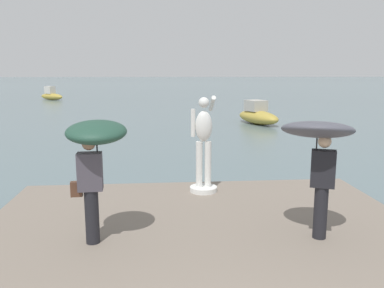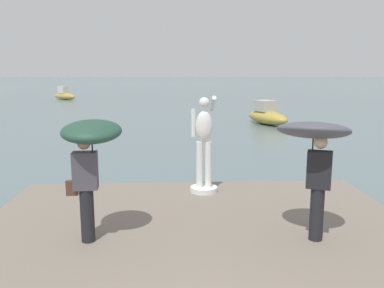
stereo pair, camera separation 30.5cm
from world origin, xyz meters
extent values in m
plane|color=slate|center=(0.00, 40.00, 0.00)|extent=(400.00, 400.00, 0.00)
cylinder|color=white|center=(0.28, 6.73, 0.46)|extent=(0.62, 0.62, 0.11)
cylinder|color=white|center=(0.18, 6.73, 1.04)|extent=(0.15, 0.15, 1.06)
cylinder|color=white|center=(0.38, 6.73, 1.04)|extent=(0.15, 0.15, 1.06)
ellipsoid|color=white|center=(0.28, 6.73, 1.92)|extent=(0.38, 0.26, 0.69)
sphere|color=white|center=(0.28, 6.73, 2.44)|extent=(0.24, 0.24, 0.24)
cylinder|color=white|center=(0.04, 6.73, 1.99)|extent=(0.10, 0.10, 0.62)
cylinder|color=white|center=(0.50, 7.00, 2.40)|extent=(0.10, 0.59, 0.40)
cylinder|color=black|center=(-1.81, 4.11, 0.84)|extent=(0.22, 0.22, 0.88)
cube|color=#47424C|center=(-1.81, 4.11, 1.58)|extent=(0.39, 0.26, 0.60)
sphere|color=#A87A5B|center=(-1.81, 4.11, 2.02)|extent=(0.21, 0.21, 0.21)
cylinder|color=#262626|center=(-1.69, 4.15, 1.88)|extent=(0.02, 0.02, 0.49)
ellipsoid|color=#234738|center=(-1.69, 4.15, 2.20)|extent=(1.00, 1.03, 0.43)
cube|color=#513323|center=(-2.03, 4.11, 1.30)|extent=(0.19, 0.11, 0.24)
cylinder|color=black|center=(1.90, 3.98, 0.84)|extent=(0.22, 0.22, 0.88)
cube|color=black|center=(1.90, 3.98, 1.58)|extent=(0.44, 0.37, 0.60)
sphere|color=beige|center=(1.90, 3.98, 2.02)|extent=(0.21, 0.21, 0.21)
cylinder|color=#262626|center=(1.81, 4.07, 1.88)|extent=(0.02, 0.02, 0.51)
ellipsoid|color=#4C4C56|center=(1.81, 4.07, 2.20)|extent=(1.51, 1.52, 0.46)
ellipsoid|color=#B2993D|center=(5.27, 21.45, 0.41)|extent=(2.47, 3.93, 0.81)
cube|color=#B2ADA3|center=(5.18, 21.71, 1.09)|extent=(1.32, 1.43, 0.65)
ellipsoid|color=#B2993D|center=(-12.56, 43.88, 0.37)|extent=(3.38, 3.07, 0.73)
cube|color=beige|center=(-12.77, 44.06, 1.10)|extent=(1.27, 1.23, 0.83)
camera|label=1|loc=(-0.73, -2.05, 3.12)|focal=37.31mm
camera|label=2|loc=(-0.43, -2.07, 3.12)|focal=37.31mm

